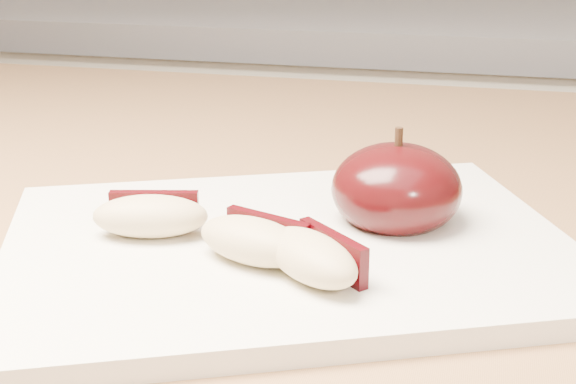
# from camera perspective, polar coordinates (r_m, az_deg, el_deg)

# --- Properties ---
(back_cabinet) EXTENTS (2.40, 0.62, 0.94)m
(back_cabinet) POSITION_cam_1_polar(r_m,az_deg,el_deg) (1.34, 9.77, -7.28)
(back_cabinet) COLOR silver
(back_cabinet) RESTS_ON ground
(cutting_board) EXTENTS (0.35, 0.31, 0.01)m
(cutting_board) POSITION_cam_1_polar(r_m,az_deg,el_deg) (0.41, -0.00, -4.01)
(cutting_board) COLOR silver
(cutting_board) RESTS_ON island_counter
(apple_half) EXTENTS (0.09, 0.09, 0.06)m
(apple_half) POSITION_cam_1_polar(r_m,az_deg,el_deg) (0.43, 7.71, 0.21)
(apple_half) COLOR black
(apple_half) RESTS_ON cutting_board
(apple_wedge_a) EXTENTS (0.06, 0.04, 0.02)m
(apple_wedge_a) POSITION_cam_1_polar(r_m,az_deg,el_deg) (0.42, -9.72, -1.64)
(apple_wedge_a) COLOR tan
(apple_wedge_a) RESTS_ON cutting_board
(apple_wedge_b) EXTENTS (0.07, 0.05, 0.02)m
(apple_wedge_b) POSITION_cam_1_polar(r_m,az_deg,el_deg) (0.38, -2.38, -3.43)
(apple_wedge_b) COLOR tan
(apple_wedge_b) RESTS_ON cutting_board
(apple_wedge_c) EXTENTS (0.06, 0.06, 0.02)m
(apple_wedge_c) POSITION_cam_1_polar(r_m,az_deg,el_deg) (0.36, 1.80, -4.60)
(apple_wedge_c) COLOR tan
(apple_wedge_c) RESTS_ON cutting_board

